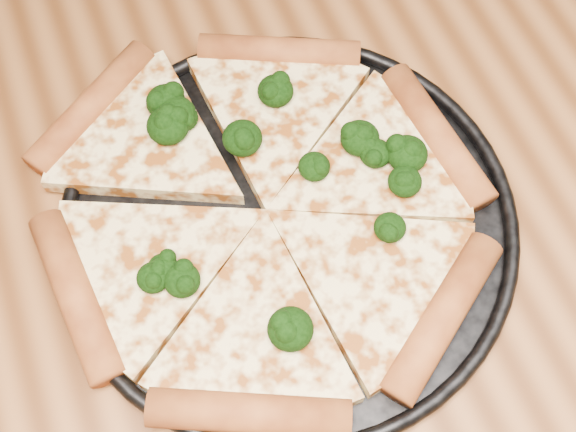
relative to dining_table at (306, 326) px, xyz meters
name	(u,v)px	position (x,y,z in m)	size (l,w,h in m)	color
dining_table	(306,326)	(0.00, 0.00, 0.00)	(1.20, 0.90, 0.75)	brown
pizza_pan	(288,221)	(0.00, 0.05, 0.10)	(0.34, 0.34, 0.02)	black
pizza	(262,209)	(-0.01, 0.06, 0.11)	(0.33, 0.35, 0.03)	beige
broccoli_florets	(262,166)	(0.00, 0.09, 0.12)	(0.23, 0.23, 0.02)	black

